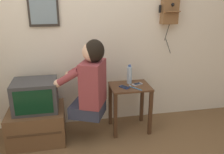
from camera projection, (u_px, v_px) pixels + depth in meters
wall_back at (93, 26)px, 2.90m from camera, size 6.80×0.05×2.55m
side_table at (130, 97)px, 2.93m from camera, size 0.48×0.38×0.60m
person at (91, 81)px, 2.61m from camera, size 0.60×0.52×0.88m
tv_stand at (37, 124)px, 2.80m from camera, size 0.63×0.53×0.39m
television at (35, 95)px, 2.68m from camera, size 0.49×0.39×0.35m
wall_phone_antique at (170, 7)px, 2.92m from camera, size 0.25×0.19×0.83m
framed_picture at (43, 8)px, 2.69m from camera, size 0.34×0.03×0.42m
cell_phone_held at (124, 87)px, 2.82m from camera, size 0.12×0.14×0.01m
cell_phone_spare at (137, 84)px, 2.91m from camera, size 0.14×0.10×0.01m
water_bottle at (129, 75)px, 2.93m from camera, size 0.06×0.06×0.24m
toothbrush at (134, 88)px, 2.80m from camera, size 0.12×0.16×0.02m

